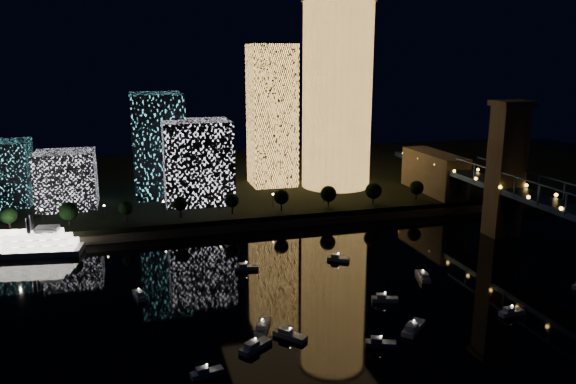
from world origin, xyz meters
The scene contains 10 objects.
ground centered at (0.00, 0.00, 0.00)m, with size 520.00×520.00×0.00m, color black.
far_bank centered at (0.00, 160.00, 2.50)m, with size 420.00×160.00×5.00m, color black.
seawall centered at (0.00, 82.00, 1.50)m, with size 420.00×6.00×3.00m, color #6B5E4C.
tower_cylindrical centered at (26.23, 123.80, 48.10)m, with size 34.00×34.00×85.95m.
tower_rectangular centered at (-1.86, 135.53, 37.88)m, with size 20.67×20.67×65.77m, color #F0A94C.
midrise_blocks centered at (-65.07, 122.36, 22.84)m, with size 100.40×45.17×44.76m.
riverboat centered at (-108.19, 74.84, 3.55)m, with size 46.81×15.81×13.85m.
motorboats centered at (-14.20, 4.57, 0.81)m, with size 130.62×61.38×2.78m.
esplanade_trees centered at (-26.11, 88.00, 10.47)m, with size 166.03×6.96×8.98m.
street_lamps centered at (-34.00, 94.00, 9.02)m, with size 132.70×0.70×5.65m.
Camera 1 is at (-65.93, -122.31, 65.25)m, focal length 35.00 mm.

